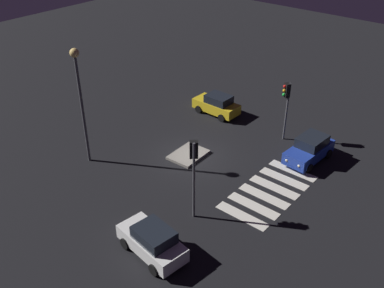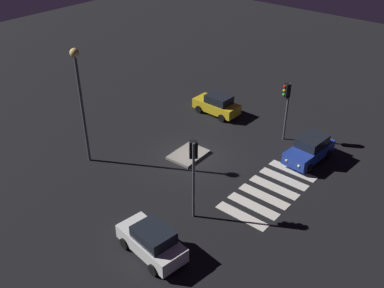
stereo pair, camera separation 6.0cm
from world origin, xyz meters
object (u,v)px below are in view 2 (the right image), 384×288
object	(u,v)px
traffic_light_south	(194,161)
traffic_light_east	(287,98)
street_lamp	(79,87)
car_blue	(310,149)
car_yellow	(217,105)
traffic_island	(188,155)
car_white	(152,241)

from	to	relation	value
traffic_light_south	traffic_light_east	world-z (taller)	traffic_light_south
traffic_light_east	street_lamp	world-z (taller)	street_lamp
car_blue	traffic_light_south	world-z (taller)	traffic_light_south
car_yellow	car_blue	distance (m)	8.86
car_blue	traffic_light_east	bearing A→B (deg)	-110.16
traffic_light_south	street_lamp	xyz separation A→B (m)	(-0.19, 8.85, 1.67)
traffic_island	traffic_light_east	bearing A→B (deg)	-31.63
traffic_island	car_white	distance (m)	9.21
car_blue	traffic_light_south	size ratio (longest dim) A/B	0.84
car_blue	traffic_light_east	world-z (taller)	traffic_light_east
traffic_island	car_blue	size ratio (longest dim) A/B	0.65
car_blue	traffic_light_south	distance (m)	9.85
car_yellow	street_lamp	size ratio (longest dim) A/B	0.49
car_white	street_lamp	bearing A→B (deg)	-12.59
car_blue	traffic_light_east	size ratio (longest dim) A/B	0.92
car_blue	street_lamp	xyz separation A→B (m)	(-9.37, 11.13, 4.42)
traffic_island	car_white	bearing A→B (deg)	-150.79
car_yellow	traffic_light_south	bearing A→B (deg)	122.23
traffic_light_south	street_lamp	distance (m)	9.01
traffic_light_south	traffic_light_east	xyz separation A→B (m)	(10.42, 0.46, -0.30)
traffic_island	street_lamp	world-z (taller)	street_lamp
traffic_light_east	street_lamp	size ratio (longest dim) A/B	0.56
traffic_light_south	street_lamp	size ratio (longest dim) A/B	0.61
car_blue	traffic_light_east	distance (m)	3.87
car_white	car_blue	bearing A→B (deg)	-90.96
car_yellow	street_lamp	xyz separation A→B (m)	(-10.81, 2.39, 4.45)
car_yellow	traffic_light_east	xyz separation A→B (m)	(-0.20, -6.01, 2.48)
street_lamp	traffic_island	bearing A→B (deg)	-45.52
traffic_light_east	car_white	bearing A→B (deg)	33.39
car_yellow	traffic_light_south	size ratio (longest dim) A/B	0.80
traffic_island	traffic_light_east	world-z (taller)	traffic_light_east
car_yellow	traffic_light_east	world-z (taller)	traffic_light_east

